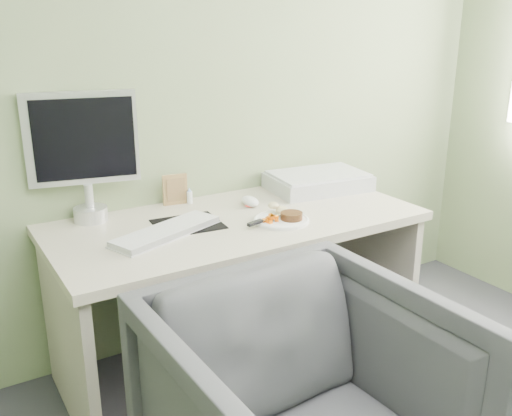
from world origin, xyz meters
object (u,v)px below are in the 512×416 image
desk (238,257)px  monitor (83,150)px  scanner (318,182)px  plate (281,220)px

desk → monitor: size_ratio=2.94×
scanner → monitor: size_ratio=0.88×
desk → monitor: (-0.55, 0.31, 0.49)m
plate → scanner: 0.53m
plate → monitor: size_ratio=0.43×
desk → plate: 0.27m
scanner → monitor: 1.16m
plate → scanner: scanner is taller
plate → monitor: 0.88m
desk → monitor: 0.80m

